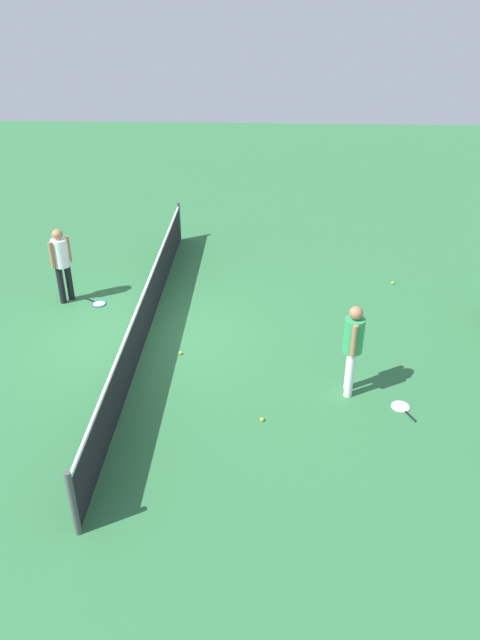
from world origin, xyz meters
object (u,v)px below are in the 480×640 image
tennis_ball_by_net (393,283)px  tennis_racket_far_player (98,303)px  tennis_ball_near_player (180,353)px  player_near_side (353,343)px  player_far_side (61,259)px  tennis_ball_midcourt (262,419)px  tennis_racket_near_player (401,407)px

tennis_ball_by_net → tennis_racket_far_player: bearing=100.9°
tennis_ball_near_player → player_near_side: bearing=-108.8°
player_far_side → tennis_ball_midcourt: size_ratio=25.76×
player_far_side → tennis_ball_midcourt: (-3.99, -4.41, -0.98)m
player_far_side → tennis_ball_near_player: bearing=-126.3°
player_far_side → tennis_ball_midcourt: 6.02m
tennis_racket_near_player → tennis_ball_midcourt: (-0.45, 2.35, 0.02)m
player_far_side → tennis_ball_near_player: player_far_side is taller
tennis_racket_far_player → tennis_ball_midcourt: size_ratio=8.82×
player_far_side → tennis_ball_by_net: 7.57m
player_far_side → tennis_racket_far_player: (-0.12, -0.72, -1.00)m
player_near_side → tennis_racket_near_player: (-0.42, -0.86, -1.00)m
tennis_ball_midcourt → tennis_ball_by_net: bearing=-30.2°
tennis_racket_near_player → player_near_side: bearing=64.1°
tennis_racket_far_player → tennis_ball_midcourt: tennis_ball_midcourt is taller
tennis_racket_far_player → tennis_racket_near_player: bearing=-119.5°
tennis_racket_far_player → tennis_ball_midcourt: bearing=-136.3°
tennis_racket_near_player → tennis_racket_far_player: same height
player_far_side → tennis_racket_far_player: size_ratio=2.92×
tennis_ball_by_net → tennis_ball_near_player: bearing=125.2°
player_near_side → tennis_racket_near_player: 1.38m
tennis_racket_near_player → tennis_ball_near_player: (1.47, 3.94, 0.02)m
player_near_side → tennis_ball_midcourt: size_ratio=25.76×
player_near_side → tennis_racket_far_player: player_near_side is taller
tennis_racket_near_player → tennis_ball_midcourt: size_ratio=9.09×
tennis_racket_near_player → tennis_ball_by_net: tennis_ball_by_net is taller
tennis_ball_by_net → player_far_side: bearing=99.0°
player_near_side → tennis_ball_near_player: player_near_side is taller
tennis_ball_near_player → tennis_ball_by_net: (3.24, -4.61, 0.00)m
tennis_racket_near_player → tennis_ball_by_net: bearing=-8.0°
player_near_side → tennis_ball_midcourt: bearing=120.2°
player_near_side → tennis_racket_far_player: size_ratio=2.92×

